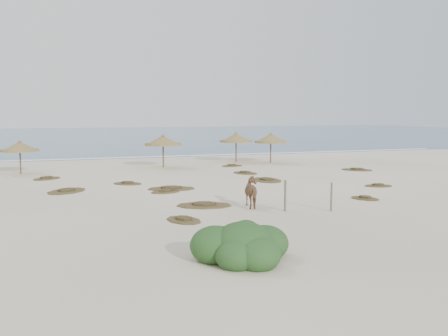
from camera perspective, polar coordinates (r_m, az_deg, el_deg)
The scene contains 24 objects.
ground at distance 23.40m, azimuth -1.38°, elevation -4.19°, with size 160.00×160.00×0.00m, color beige.
ocean at distance 97.25m, azimuth -15.07°, elevation 3.61°, with size 200.00×100.00×0.01m, color navy.
foam_line at distance 48.60m, azimuth -10.81°, elevation 1.19°, with size 70.00×0.60×0.01m, color white.
palapa_2 at distance 37.70m, azimuth -22.31°, elevation 2.21°, with size 2.82×2.82×2.42m.
palapa_3 at distance 39.27m, azimuth -6.98°, elevation 3.08°, with size 3.00×3.00×2.67m.
palapa_4 at distance 43.20m, azimuth 1.39°, elevation 3.42°, with size 3.76×3.76×2.68m.
palapa_5 at distance 42.75m, azimuth 5.37°, elevation 3.33°, with size 2.83×2.83×2.65m.
horse at distance 22.67m, azimuth 3.40°, elevation -2.79°, with size 0.74×1.62×1.37m, color #8D6340.
fence_post_near at distance 21.87m, azimuth 7.01°, elevation -3.16°, with size 0.10×0.10×1.37m, color brown.
fence_post_far at distance 22.22m, azimuth 12.17°, elevation -3.25°, with size 0.09×0.09×1.26m, color brown.
bush at distance 14.60m, azimuth 2.18°, elevation -8.90°, with size 2.99×2.63×1.34m.
scrub_1 at distance 28.44m, azimuth -17.54°, elevation -2.50°, with size 2.87×2.99×0.16m.
scrub_2 at distance 27.05m, azimuth -6.70°, elevation -2.69°, with size 1.80×1.36×0.16m.
scrub_3 at distance 28.16m, azimuth -6.04°, elevation -2.32°, with size 2.96×2.26×0.16m.
scrub_4 at distance 30.45m, azimuth 17.22°, elevation -1.92°, with size 1.84×1.46×0.16m.
scrub_5 at distance 38.54m, azimuth 14.96°, elevation -0.17°, with size 2.67×2.73×0.16m.
scrub_6 at distance 34.23m, azimuth -19.61°, elevation -1.12°, with size 2.33×2.30×0.16m.
scrub_7 at distance 35.25m, azimuth 2.44°, elevation -0.55°, with size 1.96×2.40×0.16m.
scrub_9 at distance 23.02m, azimuth -2.29°, elevation -4.24°, with size 2.92×2.34×0.16m.
scrub_10 at distance 40.02m, azimuth 0.92°, elevation 0.28°, with size 2.14×1.72×0.16m.
scrub_11 at distance 19.96m, azimuth -4.63°, elevation -5.91°, with size 1.65×2.04×0.16m.
scrub_12 at distance 25.80m, azimuth 15.81°, elevation -3.33°, with size 1.47×1.76×0.16m.
scrub_13 at distance 30.55m, azimuth -10.97°, elevation -1.73°, with size 2.13×2.02×0.16m.
scrub_15 at distance 31.66m, azimuth 4.89°, elevation -1.35°, with size 1.76×2.67×0.16m.
Camera 1 is at (-7.03, -21.90, 4.28)m, focal length 40.00 mm.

